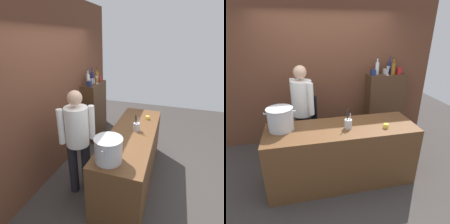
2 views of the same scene
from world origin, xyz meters
The scene contains 15 objects.
ground_plane centered at (0.00, 0.00, 0.00)m, with size 8.00×8.00×0.00m, color #383330.
brick_back_panel centered at (0.00, 1.40, 1.50)m, with size 4.40×0.10×3.00m, color brown.
prep_counter centered at (0.00, 0.00, 0.45)m, with size 2.12×0.70×0.90m, color brown.
bar_cabinet centered at (1.20, 1.19, 0.67)m, with size 0.76×0.32×1.35m, color #472D1C.
chef centered at (-0.51, 0.71, 0.96)m, with size 0.42×0.45×1.66m.
stockpot_large centered at (-0.82, 0.12, 1.06)m, with size 0.41×0.35×0.31m.
utensil_crock centered at (0.08, -0.04, 0.97)m, with size 0.10×0.10×0.28m.
butter_jar centered at (0.60, -0.15, 0.93)m, with size 0.07×0.07×0.06m, color yellow.
wine_bottle_amber centered at (1.30, 1.14, 1.47)m, with size 0.07×0.07×0.32m.
wine_bottle_cobalt centered at (1.27, 1.25, 1.47)m, with size 0.06×0.06×0.33m.
wine_bottle_clear centered at (0.99, 1.22, 1.47)m, with size 0.07×0.07×0.32m.
wine_glass_tall centered at (1.17, 1.10, 1.47)m, with size 0.07×0.07×0.17m.
spice_tin_red centered at (1.43, 1.16, 1.41)m, with size 0.08×0.08×0.13m, color red.
spice_tin_silver centered at (1.17, 1.20, 1.40)m, with size 0.09×0.09×0.10m, color #B2B2B7.
spice_tin_navy centered at (0.88, 1.14, 1.40)m, with size 0.08×0.08×0.11m, color navy.
Camera 1 is at (-2.65, -0.54, 2.32)m, focal length 30.25 mm.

